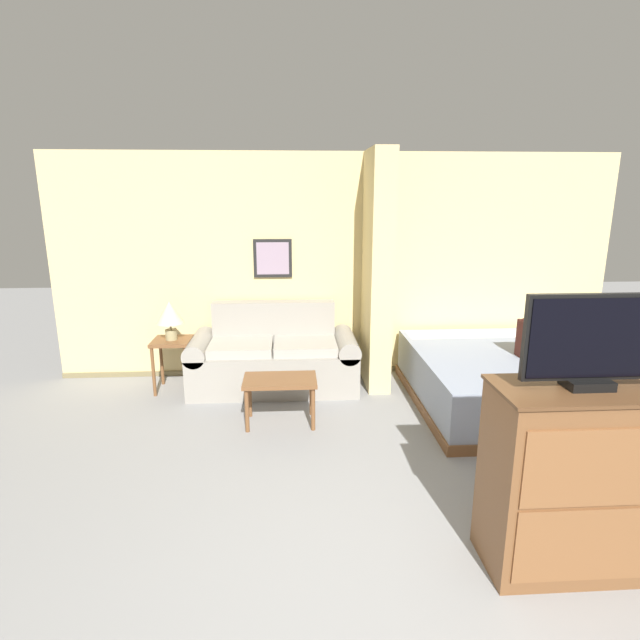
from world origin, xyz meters
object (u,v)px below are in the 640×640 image
(couch, at_px, (274,358))
(tv, at_px, (593,342))
(coffee_table, at_px, (280,385))
(backpack, at_px, (535,336))
(tv_dresser, at_px, (574,479))
(table_lamp, at_px, (170,314))
(bed, at_px, (506,379))

(couch, distance_m, tv, 3.59)
(tv, bearing_deg, couch, 121.29)
(coffee_table, bearing_deg, tv, -49.38)
(couch, xyz_separation_m, tv, (1.79, -2.94, 1.03))
(coffee_table, bearing_deg, backpack, 4.90)
(tv, height_order, backpack, tv)
(couch, bearing_deg, backpack, -15.79)
(tv_dresser, xyz_separation_m, backpack, (0.83, 2.20, 0.21))
(couch, height_order, tv, tv)
(coffee_table, xyz_separation_m, table_lamp, (-1.20, 0.92, 0.48))
(backpack, bearing_deg, table_lamp, 169.31)
(tv_dresser, distance_m, backpack, 2.36)
(table_lamp, bearing_deg, coffee_table, -37.57)
(couch, bearing_deg, bed, -15.00)
(table_lamp, height_order, tv, tv)
(coffee_table, height_order, table_lamp, table_lamp)
(backpack, bearing_deg, bed, 155.53)
(couch, distance_m, tv_dresser, 3.45)
(table_lamp, distance_m, backpack, 3.80)
(table_lamp, xyz_separation_m, backpack, (3.73, -0.70, -0.11))
(couch, distance_m, backpack, 2.75)
(coffee_table, distance_m, tv, 2.79)
(tv, bearing_deg, coffee_table, 130.62)
(coffee_table, height_order, tv, tv)
(bed, bearing_deg, couch, 165.00)
(coffee_table, distance_m, table_lamp, 1.59)
(couch, relative_size, tv_dresser, 1.68)
(tv_dresser, relative_size, tv, 1.47)
(tv_dresser, relative_size, bed, 0.54)
(tv_dresser, bearing_deg, coffee_table, 130.61)
(coffee_table, relative_size, bed, 0.33)
(couch, height_order, backpack, backpack)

